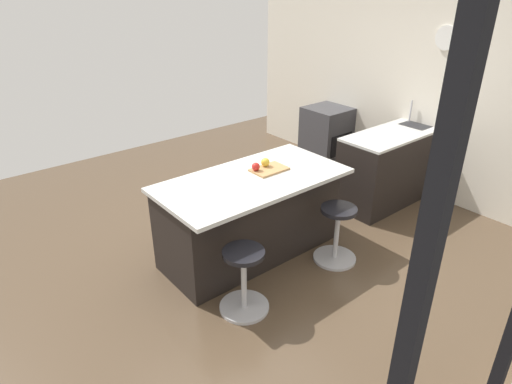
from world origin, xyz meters
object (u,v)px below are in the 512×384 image
object	(u,v)px
stool_by_window	(336,236)
stool_middle	(244,282)
kitchen_island	(250,215)
cutting_board	(269,169)
apple_yellow	(265,162)
apple_red	(256,167)
oven_range	(326,137)

from	to	relation	value
stool_by_window	stool_middle	bearing A→B (deg)	0.00
kitchen_island	stool_by_window	world-z (taller)	kitchen_island
stool_middle	cutting_board	xyz separation A→B (m)	(-0.84, -0.65, 0.61)
kitchen_island	apple_yellow	distance (m)	0.56
apple_red	stool_middle	bearing A→B (deg)	44.82
oven_range	apple_yellow	xyz separation A→B (m)	(2.16, 1.11, 0.50)
apple_yellow	apple_red	bearing A→B (deg)	9.22
oven_range	stool_by_window	world-z (taller)	oven_range
kitchen_island	oven_range	bearing A→B (deg)	-154.13
cutting_board	apple_red	xyz separation A→B (m)	(0.14, -0.05, 0.05)
stool_by_window	cutting_board	xyz separation A→B (m)	(0.35, -0.65, 0.61)
kitchen_island	cutting_board	size ratio (longest dim) A/B	5.24
cutting_board	apple_yellow	xyz separation A→B (m)	(-0.01, -0.07, 0.05)
apple_red	apple_yellow	bearing A→B (deg)	-170.78
kitchen_island	apple_yellow	xyz separation A→B (m)	(-0.25, -0.07, 0.50)
stool_middle	apple_yellow	xyz separation A→B (m)	(-0.85, -0.72, 0.66)
oven_range	stool_middle	xyz separation A→B (m)	(3.01, 1.83, -0.16)
apple_yellow	oven_range	bearing A→B (deg)	-152.89
oven_range	stool_middle	world-z (taller)	oven_range
stool_by_window	apple_red	xyz separation A→B (m)	(0.48, -0.70, 0.66)
cutting_board	apple_red	bearing A→B (deg)	-18.95
cutting_board	apple_red	size ratio (longest dim) A/B	4.39
kitchen_island	apple_red	bearing A→B (deg)	-159.37
apple_red	apple_yellow	world-z (taller)	apple_yellow
stool_middle	cutting_board	world-z (taller)	cutting_board
kitchen_island	cutting_board	distance (m)	0.51
kitchen_island	apple_red	world-z (taller)	apple_red
kitchen_island	stool_by_window	size ratio (longest dim) A/B	3.12
oven_range	stool_middle	distance (m)	3.53
stool_by_window	stool_middle	size ratio (longest dim) A/B	1.00
cutting_board	apple_yellow	distance (m)	0.09
cutting_board	stool_middle	bearing A→B (deg)	37.87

